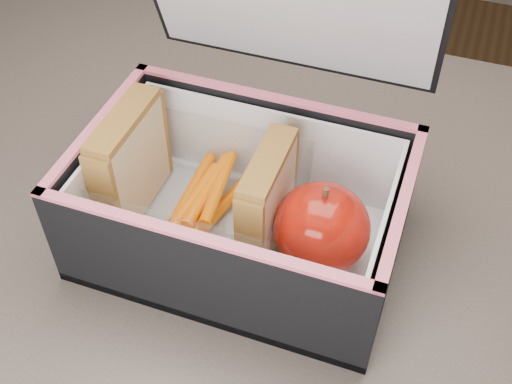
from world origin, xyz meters
The scene contains 8 objects.
kitchen_table centered at (0.00, 0.00, 0.66)m, with size 1.20×0.80×0.75m.
lunch_bag centered at (0.03, 0.02, 0.81)m, with size 0.28×0.25×0.28m.
plastic_tub centered at (-0.02, 0.02, 0.80)m, with size 0.18×0.13×0.07m, color white, non-canonical shape.
sandwich_left centered at (-0.08, 0.02, 0.82)m, with size 0.03×0.10×0.11m.
sandwich_right centered at (0.05, 0.02, 0.82)m, with size 0.02×0.09×0.10m.
carrot_sticks centered at (-0.02, 0.02, 0.78)m, with size 0.06×0.15×0.03m.
paper_napkin centered at (0.11, 0.01, 0.77)m, with size 0.08×0.08×0.01m, color white.
red_apple centered at (0.10, 0.01, 0.81)m, with size 0.10×0.10×0.09m.
Camera 1 is at (0.17, -0.35, 1.22)m, focal length 45.00 mm.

